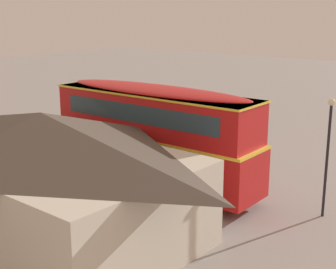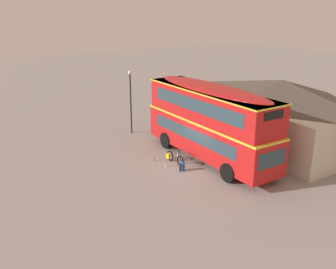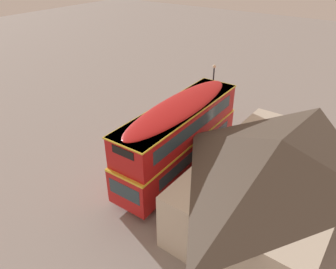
% 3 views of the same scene
% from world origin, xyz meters
% --- Properties ---
extents(ground_plane, '(120.00, 120.00, 0.00)m').
position_xyz_m(ground_plane, '(0.00, 0.00, 0.00)').
color(ground_plane, gray).
extents(double_decker_bus, '(10.37, 2.71, 4.79)m').
position_xyz_m(double_decker_bus, '(-0.46, 1.26, 2.64)').
color(double_decker_bus, black).
rests_on(double_decker_bus, ground).
extents(touring_bicycle, '(1.78, 0.51, 1.05)m').
position_xyz_m(touring_bicycle, '(-1.08, -0.97, 0.37)').
color(touring_bicycle, black).
rests_on(touring_bicycle, ground).
extents(backpack_on_ground, '(0.40, 0.41, 0.58)m').
position_xyz_m(backpack_on_ground, '(0.14, -1.22, 0.30)').
color(backpack_on_ground, '#2D4C7A').
rests_on(backpack_on_ground, ground).
extents(water_bottle_clear_plastic, '(0.08, 0.08, 0.24)m').
position_xyz_m(water_bottle_clear_plastic, '(-0.86, -1.70, 0.11)').
color(water_bottle_clear_plastic, silver).
rests_on(water_bottle_clear_plastic, ground).
extents(water_bottle_red_squeeze, '(0.07, 0.07, 0.26)m').
position_xyz_m(water_bottle_red_squeeze, '(-2.07, -1.85, 0.12)').
color(water_bottle_red_squeeze, '#D84C33').
rests_on(water_bottle_red_squeeze, ground).
extents(pub_building, '(11.81, 7.38, 4.55)m').
position_xyz_m(pub_building, '(-0.24, 7.31, 2.32)').
color(pub_building, beige).
rests_on(pub_building, ground).
extents(street_lamp, '(0.28, 0.28, 4.81)m').
position_xyz_m(street_lamp, '(-7.84, -0.45, 2.96)').
color(street_lamp, black).
rests_on(street_lamp, ground).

